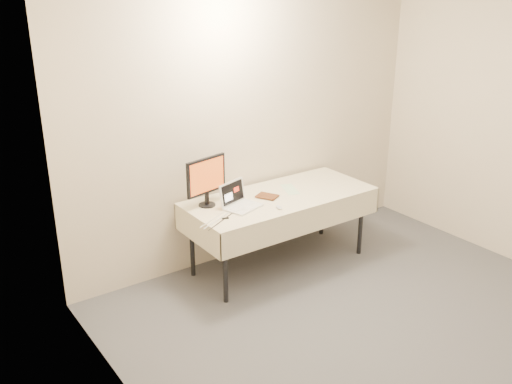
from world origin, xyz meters
TOP-DOWN VIEW (x-y plane):
  - ground at (0.00, 0.00)m, footprint 5.00×5.00m
  - back_wall at (0.00, 2.50)m, footprint 4.00×0.10m
  - table at (0.00, 2.05)m, footprint 1.86×0.81m
  - laptop at (-0.49, 2.03)m, footprint 0.39×0.35m
  - monitor at (-0.71, 2.23)m, footprint 0.44×0.19m
  - book at (-0.20, 2.04)m, footprint 0.14×0.08m
  - alarm_clock at (-0.33, 2.29)m, footprint 0.12×0.08m
  - clicker at (-0.21, 1.79)m, footprint 0.06×0.10m
  - paper_form at (0.18, 2.12)m, footprint 0.22×0.33m
  - usb_dongle at (-0.73, 1.87)m, footprint 0.06×0.04m

SIDE VIEW (x-z plane):
  - ground at x=0.00m, z-range 0.00..0.00m
  - table at x=0.00m, z-range 0.31..1.05m
  - paper_form at x=0.18m, z-range 0.74..0.74m
  - usb_dongle at x=-0.73m, z-range 0.74..0.75m
  - clicker at x=-0.21m, z-range 0.74..0.76m
  - alarm_clock at x=-0.33m, z-range 0.74..0.78m
  - laptop at x=-0.49m, z-range 0.68..0.91m
  - book at x=-0.20m, z-range 0.74..0.93m
  - monitor at x=-0.71m, z-range 0.78..1.24m
  - back_wall at x=0.00m, z-range 0.00..2.70m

